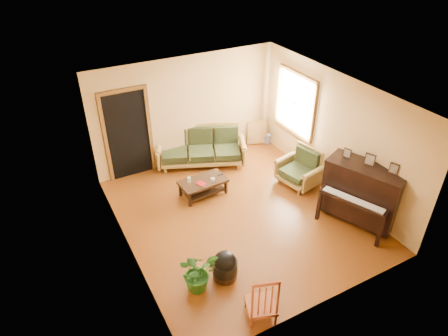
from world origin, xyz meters
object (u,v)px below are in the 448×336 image
sofa (201,148)px  red_chair (262,295)px  ceramic_crock (267,139)px  armchair (299,168)px  piano (361,194)px  potted_plant (197,272)px  footstool (225,268)px  coffee_table (203,187)px

sofa → red_chair: 4.51m
red_chair → ceramic_crock: red_chair is taller
armchair → ceramic_crock: armchair is taller
piano → potted_plant: (-3.52, -0.06, -0.29)m
footstool → ceramic_crock: 4.78m
red_chair → piano: bearing=37.5°
red_chair → sofa: bearing=94.6°
potted_plant → coffee_table: bearing=62.4°
red_chair → armchair: bearing=62.8°
sofa → coffee_table: (-0.51, -1.16, -0.27)m
coffee_table → armchair: 2.16m
footstool → sofa: bearing=70.8°
coffee_table → red_chair: size_ratio=1.07×
ceramic_crock → sofa: bearing=-176.6°
ceramic_crock → potted_plant: potted_plant is taller
footstool → ceramic_crock: (3.18, 3.57, -0.08)m
sofa → potted_plant: sofa is taller
potted_plant → piano: bearing=0.9°
coffee_table → piano: bearing=-43.5°
coffee_table → red_chair: bearing=-100.2°
coffee_table → footstool: bearing=-106.9°
armchair → potted_plant: 3.62m
armchair → red_chair: 3.67m
sofa → piano: (1.83, -3.37, 0.18)m
sofa → piano: size_ratio=1.46×
piano → red_chair: (-2.91, -1.00, -0.16)m
armchair → red_chair: (-2.63, -2.57, 0.04)m
sofa → potted_plant: size_ratio=3.03×
potted_plant → red_chair: bearing=-57.3°
coffee_table → ceramic_crock: coffee_table is taller
red_chair → potted_plant: size_ratio=1.35×
piano → potted_plant: bearing=158.3°
piano → armchair: bearing=77.8°
piano → potted_plant: size_ratio=2.07×
coffee_table → armchair: bearing=-17.6°
armchair → ceramic_crock: 2.00m
footstool → ceramic_crock: bearing=48.3°
armchair → piano: size_ratio=0.59×
coffee_table → footstool: (-0.70, -2.29, 0.02)m
armchair → potted_plant: bearing=-166.2°
sofa → coffee_table: size_ratio=2.08×
coffee_table → piano: (2.33, -2.21, 0.45)m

